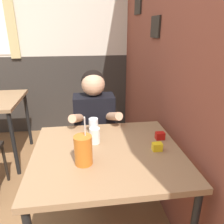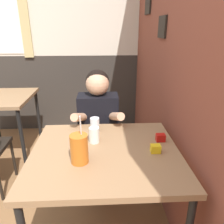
# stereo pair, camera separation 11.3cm
# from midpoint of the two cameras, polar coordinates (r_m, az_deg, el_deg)

# --- Properties ---
(brick_wall_right) EXTENTS (0.08, 4.35, 2.70)m
(brick_wall_right) POSITION_cam_midpoint_polar(r_m,az_deg,el_deg) (2.05, 10.03, 17.73)
(brick_wall_right) COLOR brown
(brick_wall_right) RESTS_ON ground_plane
(back_wall) EXTENTS (5.47, 0.09, 2.70)m
(back_wall) POSITION_cam_midpoint_polar(r_m,az_deg,el_deg) (3.23, -20.71, 17.98)
(back_wall) COLOR beige
(back_wall) RESTS_ON ground_plane
(main_table) EXTENTS (0.92, 0.82, 0.75)m
(main_table) POSITION_cam_midpoint_polar(r_m,az_deg,el_deg) (1.42, -3.47, -12.67)
(main_table) COLOR #93704C
(main_table) RESTS_ON ground_plane
(person_seated) EXTENTS (0.42, 0.40, 1.15)m
(person_seated) POSITION_cam_midpoint_polar(r_m,az_deg,el_deg) (1.95, -6.19, -5.39)
(person_seated) COLOR black
(person_seated) RESTS_ON ground_plane
(cocktail_pitcher) EXTENTS (0.10, 0.10, 0.29)m
(cocktail_pitcher) POSITION_cam_midpoint_polar(r_m,az_deg,el_deg) (1.24, -10.14, -9.82)
(cocktail_pitcher) COLOR #C6661E
(cocktail_pitcher) RESTS_ON main_table
(glass_near_pitcher) EXTENTS (0.07, 0.07, 0.11)m
(glass_near_pitcher) POSITION_cam_midpoint_polar(r_m,az_deg,el_deg) (1.60, -6.87, -3.56)
(glass_near_pitcher) COLOR silver
(glass_near_pitcher) RESTS_ON main_table
(glass_center) EXTENTS (0.07, 0.07, 0.11)m
(glass_center) POSITION_cam_midpoint_polar(r_m,az_deg,el_deg) (1.46, -6.76, -6.18)
(glass_center) COLOR silver
(glass_center) RESTS_ON main_table
(condiment_ketchup) EXTENTS (0.06, 0.04, 0.05)m
(condiment_ketchup) POSITION_cam_midpoint_polar(r_m,az_deg,el_deg) (1.53, 10.36, -6.16)
(condiment_ketchup) COLOR #B7140F
(condiment_ketchup) RESTS_ON main_table
(condiment_mustard) EXTENTS (0.06, 0.04, 0.05)m
(condiment_mustard) POSITION_cam_midpoint_polar(r_m,az_deg,el_deg) (1.39, 9.43, -9.00)
(condiment_mustard) COLOR yellow
(condiment_mustard) RESTS_ON main_table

